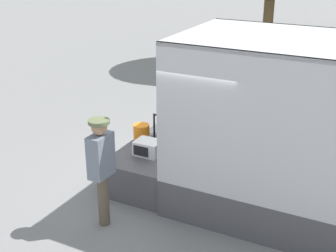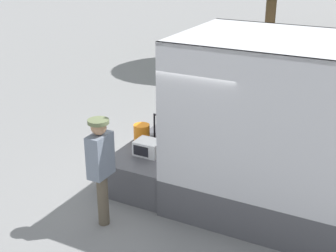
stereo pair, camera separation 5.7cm
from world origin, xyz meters
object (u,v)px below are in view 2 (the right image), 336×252
object	(u,v)px
microwave	(148,148)
worker_person	(101,161)
portable_generator	(173,129)
orange_bucket	(142,133)

from	to	relation	value
microwave	worker_person	bearing A→B (deg)	-91.70
portable_generator	orange_bucket	xyz separation A→B (m)	(-0.49, -0.38, -0.04)
portable_generator	orange_bucket	distance (m)	0.62
microwave	orange_bucket	xyz separation A→B (m)	(-0.40, 0.45, 0.04)
microwave	orange_bucket	distance (m)	0.60
worker_person	orange_bucket	bearing A→B (deg)	101.07
microwave	portable_generator	world-z (taller)	portable_generator
portable_generator	worker_person	xyz separation A→B (m)	(-0.13, -2.22, 0.25)
orange_bucket	microwave	bearing A→B (deg)	-48.05
orange_bucket	worker_person	xyz separation A→B (m)	(0.36, -1.84, 0.29)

